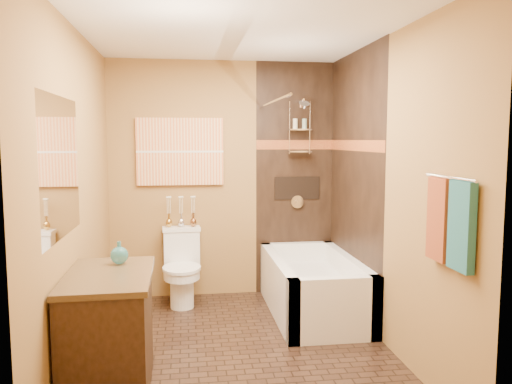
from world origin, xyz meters
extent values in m
plane|color=black|center=(0.00, 0.00, 0.00)|extent=(3.00, 3.00, 0.00)
cube|color=olive|center=(-1.20, 0.00, 1.25)|extent=(0.02, 3.00, 2.50)
cube|color=olive|center=(1.20, 0.00, 1.25)|extent=(0.02, 3.00, 2.50)
cube|color=olive|center=(0.00, 1.50, 1.25)|extent=(2.40, 0.02, 2.50)
cube|color=olive|center=(0.00, -1.50, 1.25)|extent=(2.40, 0.02, 2.50)
plane|color=silver|center=(0.00, 0.00, 2.50)|extent=(3.00, 3.00, 0.00)
cube|color=black|center=(0.78, 1.49, 1.25)|extent=(0.85, 0.01, 2.50)
cube|color=black|center=(1.19, 0.75, 1.25)|extent=(0.01, 1.50, 2.50)
cube|color=maroon|center=(0.78, 1.48, 1.62)|extent=(0.85, 0.01, 0.10)
cube|color=maroon|center=(1.18, 0.75, 1.62)|extent=(0.01, 1.50, 0.10)
cube|color=black|center=(0.80, 1.48, 1.15)|extent=(0.50, 0.01, 0.25)
cylinder|color=silver|center=(0.80, 1.35, 2.08)|extent=(0.02, 0.26, 0.02)
cylinder|color=silver|center=(0.80, 1.20, 2.03)|extent=(0.11, 0.11, 0.09)
cylinder|color=silver|center=(0.80, 1.47, 1.00)|extent=(0.14, 0.02, 0.14)
cylinder|color=silver|center=(0.40, 0.75, 2.02)|extent=(0.03, 1.55, 0.03)
cylinder|color=silver|center=(1.15, -1.05, 1.45)|extent=(0.02, 0.55, 0.02)
cube|color=#1D5763|center=(1.16, -1.18, 1.18)|extent=(0.05, 0.22, 0.52)
cube|color=maroon|center=(1.16, -0.92, 1.18)|extent=(0.05, 0.22, 0.52)
cube|color=orange|center=(-0.46, 1.48, 1.55)|extent=(0.90, 0.04, 0.70)
cube|color=white|center=(-1.19, -0.50, 1.50)|extent=(0.01, 1.00, 0.90)
cube|color=white|center=(0.80, 0.05, 0.28)|extent=(0.80, 0.10, 0.55)
cube|color=white|center=(0.80, 1.45, 0.28)|extent=(0.80, 0.10, 0.55)
cube|color=white|center=(0.45, 0.75, 0.28)|extent=(0.10, 1.50, 0.55)
cube|color=white|center=(1.15, 0.75, 0.28)|extent=(0.10, 1.50, 0.55)
cube|color=white|center=(0.80, 0.75, 0.17)|extent=(0.64, 1.34, 0.35)
cube|color=white|center=(-0.46, 1.39, 0.54)|extent=(0.38, 0.19, 0.37)
cube|color=white|center=(-0.46, 1.39, 0.75)|extent=(0.40, 0.21, 0.04)
cylinder|color=white|center=(-0.46, 1.10, 0.18)|extent=(0.23, 0.23, 0.37)
cylinder|color=white|center=(-0.46, 1.10, 0.35)|extent=(0.36, 0.36, 0.10)
cylinder|color=white|center=(-0.46, 1.10, 0.40)|extent=(0.38, 0.38, 0.03)
cube|color=black|center=(-0.92, -0.50, 0.38)|extent=(0.54, 0.87, 0.76)
cube|color=black|center=(-0.91, -0.50, 0.78)|extent=(0.57, 0.91, 0.04)
camera|label=1|loc=(-0.41, -3.81, 1.67)|focal=35.00mm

